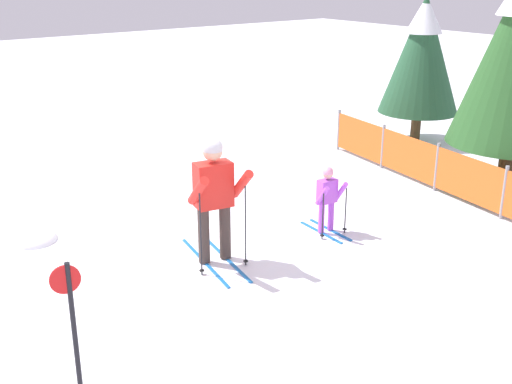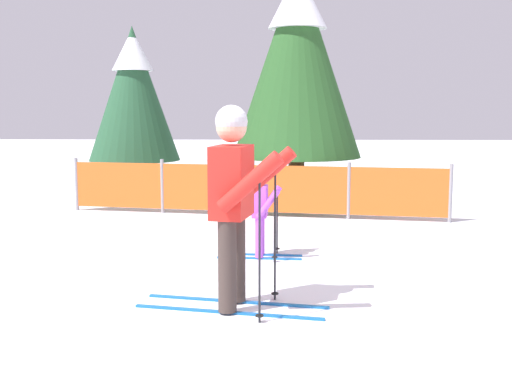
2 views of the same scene
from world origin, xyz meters
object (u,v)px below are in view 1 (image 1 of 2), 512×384
skier_adult (214,190)px  skier_child (328,195)px  trail_marker (72,323)px  safety_fence (437,167)px  conifer_near (422,52)px

skier_adult → skier_child: size_ratio=1.68×
skier_adult → trail_marker: skier_adult is taller
skier_adult → skier_child: (0.20, 2.01, -0.47)m
skier_child → skier_adult: bearing=-91.5°
skier_child → safety_fence: 3.02m
safety_fence → trail_marker: size_ratio=4.03×
conifer_near → trail_marker: (4.48, -10.39, -1.17)m
skier_adult → safety_fence: size_ratio=0.29×
trail_marker → skier_adult: bearing=124.0°
conifer_near → skier_adult: bearing=-71.3°
skier_adult → trail_marker: 3.47m
skier_adult → conifer_near: size_ratio=0.53×
skier_adult → conifer_near: bearing=119.9°
safety_fence → skier_adult: bearing=-89.9°
safety_fence → trail_marker: trail_marker is taller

